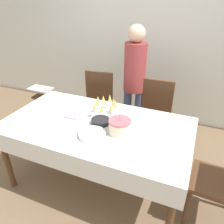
% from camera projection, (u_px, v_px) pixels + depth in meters
% --- Properties ---
extents(ground_plane, '(12.00, 12.00, 0.00)m').
position_uv_depth(ground_plane, '(99.00, 180.00, 2.54)').
color(ground_plane, brown).
extents(wall_back, '(8.00, 0.05, 2.70)m').
position_uv_depth(wall_back, '(147.00, 35.00, 3.33)').
color(wall_back, silver).
rests_on(wall_back, ground_plane).
extents(dining_table, '(1.85, 1.02, 0.77)m').
position_uv_depth(dining_table, '(97.00, 132.00, 2.21)').
color(dining_table, white).
rests_on(dining_table, ground_plane).
extents(dining_chair_far_left, '(0.45, 0.45, 0.97)m').
position_uv_depth(dining_chair_far_left, '(97.00, 104.00, 3.09)').
color(dining_chair_far_left, '#51331E').
rests_on(dining_chair_far_left, ground_plane).
extents(dining_chair_far_right, '(0.43, 0.43, 0.97)m').
position_uv_depth(dining_chair_far_right, '(154.00, 115.00, 2.81)').
color(dining_chair_far_right, '#51331E').
rests_on(dining_chair_far_right, ground_plane).
extents(birthday_cake, '(0.21, 0.21, 0.21)m').
position_uv_depth(birthday_cake, '(120.00, 126.00, 2.00)').
color(birthday_cake, beige).
rests_on(birthday_cake, dining_table).
extents(champagne_tray, '(0.33, 0.33, 0.18)m').
position_uv_depth(champagne_tray, '(105.00, 106.00, 2.29)').
color(champagne_tray, silver).
rests_on(champagne_tray, dining_table).
extents(plate_stack_main, '(0.25, 0.25, 0.03)m').
position_uv_depth(plate_stack_main, '(92.00, 134.00, 1.97)').
color(plate_stack_main, silver).
rests_on(plate_stack_main, dining_table).
extents(plate_stack_dessert, '(0.18, 0.18, 0.05)m').
position_uv_depth(plate_stack_dessert, '(101.00, 121.00, 2.16)').
color(plate_stack_dessert, black).
rests_on(plate_stack_dessert, dining_table).
extents(cake_knife, '(0.30, 0.04, 0.00)m').
position_uv_depth(cake_knife, '(125.00, 146.00, 1.85)').
color(cake_knife, silver).
rests_on(cake_knife, dining_table).
extents(fork_pile, '(0.18, 0.10, 0.02)m').
position_uv_depth(fork_pile, '(65.00, 122.00, 2.18)').
color(fork_pile, silver).
rests_on(fork_pile, dining_table).
extents(napkin_pile, '(0.15, 0.15, 0.01)m').
position_uv_depth(napkin_pile, '(74.00, 115.00, 2.30)').
color(napkin_pile, pink).
rests_on(napkin_pile, dining_table).
extents(person_standing, '(0.28, 0.28, 1.60)m').
position_uv_depth(person_standing, '(135.00, 77.00, 2.82)').
color(person_standing, '#3F4C72').
rests_on(person_standing, ground_plane).
extents(high_chair, '(0.33, 0.35, 0.71)m').
position_uv_depth(high_chair, '(46.00, 100.00, 3.31)').
color(high_chair, '#51331E').
rests_on(high_chair, ground_plane).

